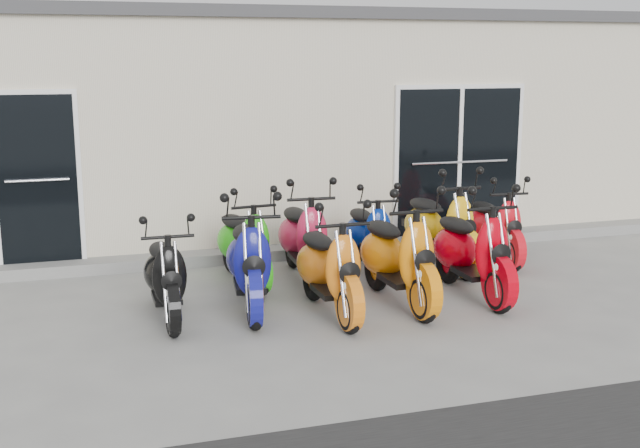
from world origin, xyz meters
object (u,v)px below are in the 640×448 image
(scooter_front_orange_b, at_px, (398,244))
(scooter_back_green, at_px, (244,233))
(scooter_front_orange_a, at_px, (329,255))
(scooter_back_yellow, at_px, (441,216))
(scooter_back_red, at_px, (303,226))
(scooter_front_red, at_px, (472,238))
(scooter_back_blue, at_px, (369,225))
(scooter_back_extra, at_px, (495,217))
(scooter_front_black, at_px, (165,264))
(scooter_front_blue, at_px, (249,249))

(scooter_front_orange_b, bearing_deg, scooter_back_green, 134.35)
(scooter_front_orange_a, distance_m, scooter_back_yellow, 2.41)
(scooter_back_green, xyz_separation_m, scooter_back_red, (0.73, -0.06, 0.04))
(scooter_front_orange_a, bearing_deg, scooter_front_orange_b, 6.93)
(scooter_front_red, relative_size, scooter_back_blue, 1.13)
(scooter_front_orange_b, relative_size, scooter_back_yellow, 1.01)
(scooter_front_orange_b, bearing_deg, scooter_front_orange_a, -173.83)
(scooter_front_red, bearing_deg, scooter_back_green, 150.35)
(scooter_front_orange_a, xyz_separation_m, scooter_back_extra, (2.81, 1.51, -0.05))
(scooter_front_black, height_order, scooter_back_extra, scooter_back_extra)
(scooter_back_yellow, height_order, scooter_back_extra, scooter_back_yellow)
(scooter_front_black, bearing_deg, scooter_front_orange_b, -5.22)
(scooter_front_orange_a, xyz_separation_m, scooter_front_orange_b, (0.83, 0.12, 0.04))
(scooter_front_blue, height_order, scooter_front_orange_a, scooter_front_blue)
(scooter_back_green, bearing_deg, scooter_front_orange_a, -74.55)
(scooter_back_green, relative_size, scooter_back_extra, 1.03)
(scooter_back_blue, relative_size, scooter_back_extra, 1.00)
(scooter_front_blue, height_order, scooter_front_orange_b, scooter_front_orange_b)
(scooter_back_green, distance_m, scooter_back_yellow, 2.57)
(scooter_front_black, xyz_separation_m, scooter_front_blue, (0.90, 0.05, 0.09))
(scooter_front_red, height_order, scooter_back_blue, scooter_front_red)
(scooter_front_orange_b, distance_m, scooter_back_extra, 2.42)
(scooter_front_black, distance_m, scooter_front_orange_b, 2.52)
(scooter_front_orange_b, relative_size, scooter_back_red, 1.05)
(scooter_front_blue, relative_size, scooter_back_yellow, 1.00)
(scooter_front_orange_a, bearing_deg, scooter_back_green, 110.69)
(scooter_front_orange_a, height_order, scooter_back_blue, scooter_front_orange_a)
(scooter_front_black, bearing_deg, scooter_back_yellow, 16.22)
(scooter_back_yellow, bearing_deg, scooter_front_blue, -165.15)
(scooter_front_black, height_order, scooter_back_green, scooter_back_green)
(scooter_back_green, relative_size, scooter_back_red, 0.94)
(scooter_back_yellow, bearing_deg, scooter_front_black, -168.98)
(scooter_front_orange_a, xyz_separation_m, scooter_back_blue, (1.02, 1.51, -0.05))
(scooter_front_red, bearing_deg, scooter_front_orange_b, -177.99)
(scooter_back_red, xyz_separation_m, scooter_back_extra, (2.69, 0.08, -0.06))
(scooter_front_blue, distance_m, scooter_front_orange_b, 1.63)
(scooter_front_orange_a, relative_size, scooter_back_yellow, 0.95)
(scooter_front_blue, xyz_separation_m, scooter_front_orange_a, (0.77, -0.41, -0.03))
(scooter_front_orange_b, bearing_deg, scooter_front_black, 172.51)
(scooter_front_orange_a, distance_m, scooter_back_red, 1.44)
(scooter_front_orange_b, bearing_deg, scooter_back_red, 116.29)
(scooter_front_black, bearing_deg, scooter_back_green, 46.76)
(scooter_front_blue, xyz_separation_m, scooter_front_red, (2.53, -0.26, -0.00))
(scooter_front_blue, height_order, scooter_back_green, scooter_front_blue)
(scooter_front_orange_a, xyz_separation_m, scooter_front_red, (1.75, 0.15, 0.03))
(scooter_front_orange_b, height_order, scooter_back_yellow, scooter_front_orange_b)
(scooter_back_yellow, bearing_deg, scooter_back_blue, 168.11)
(scooter_front_blue, bearing_deg, scooter_back_red, 56.08)
(scooter_front_blue, bearing_deg, scooter_front_black, -168.91)
(scooter_front_orange_a, bearing_deg, scooter_back_blue, 54.81)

